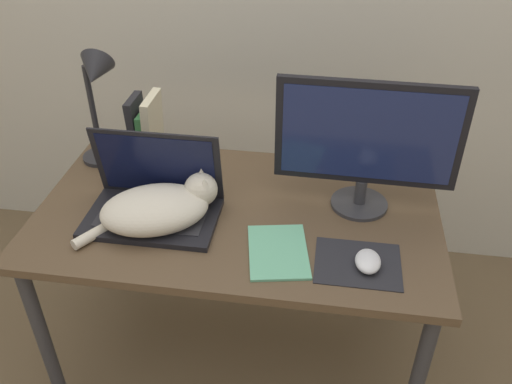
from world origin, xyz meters
name	(u,v)px	position (x,y,z in m)	size (l,w,h in m)	color
desk	(238,229)	(0.00, 0.36, 0.64)	(1.24, 0.72, 0.71)	brown
laptop	(154,201)	(-0.25, 0.30, 0.76)	(0.40, 0.25, 0.26)	black
cat	(160,207)	(-0.21, 0.26, 0.77)	(0.40, 0.32, 0.14)	beige
external_monitor	(367,142)	(0.37, 0.44, 0.94)	(0.54, 0.18, 0.42)	#333338
mousepad	(358,263)	(0.37, 0.17, 0.71)	(0.23, 0.19, 0.00)	#232328
computer_mouse	(368,261)	(0.40, 0.16, 0.73)	(0.07, 0.10, 0.04)	silver
book_row	(146,131)	(-0.36, 0.61, 0.83)	(0.09, 0.15, 0.25)	#232328
desk_lamp	(96,91)	(-0.50, 0.56, 0.99)	(0.17, 0.17, 0.42)	#28282D
notepad	(278,252)	(0.15, 0.18, 0.72)	(0.20, 0.26, 0.01)	#6BBC93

